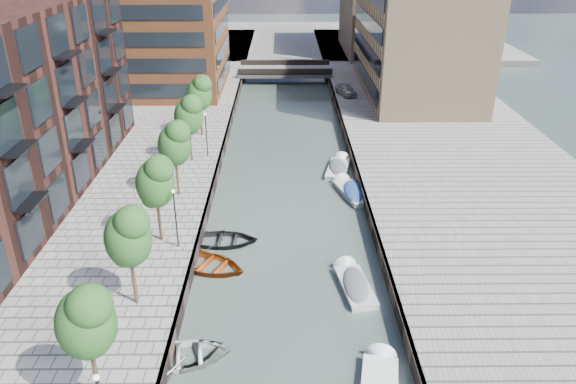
{
  "coord_description": "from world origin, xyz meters",
  "views": [
    {
      "loc": [
        -0.33,
        -7.69,
        19.9
      ],
      "look_at": [
        0.0,
        27.0,
        3.5
      ],
      "focal_mm": 35.0,
      "sensor_mm": 36.0,
      "label": 1
    }
  ],
  "objects_px": {
    "tree_2": "(128,235)",
    "motorboat_3": "(351,191)",
    "motorboat_2": "(379,384)",
    "tree_6": "(199,92)",
    "sloop_1": "(185,358)",
    "sloop_2": "(208,268)",
    "tree_3": "(155,180)",
    "tree_1": "(85,319)",
    "sloop_3": "(185,361)",
    "sloop_4": "(224,243)",
    "bridge": "(285,71)",
    "tree_4": "(174,142)",
    "motorboat_4": "(338,167)",
    "car": "(346,90)",
    "tree_5": "(188,114)",
    "motorboat_1": "(353,283)"
  },
  "relations": [
    {
      "from": "tree_2",
      "to": "motorboat_3",
      "type": "distance_m",
      "value": 21.77
    },
    {
      "from": "tree_2",
      "to": "motorboat_2",
      "type": "distance_m",
      "value": 14.79
    },
    {
      "from": "tree_6",
      "to": "sloop_1",
      "type": "xyz_separation_m",
      "value": [
        3.1,
        -31.38,
        -5.31
      ]
    },
    {
      "from": "tree_2",
      "to": "motorboat_2",
      "type": "height_order",
      "value": "tree_2"
    },
    {
      "from": "tree_6",
      "to": "sloop_2",
      "type": "distance_m",
      "value": 23.92
    },
    {
      "from": "motorboat_2",
      "to": "tree_3",
      "type": "bearing_deg",
      "value": 135.81
    },
    {
      "from": "tree_1",
      "to": "sloop_3",
      "type": "relative_size",
      "value": 1.22
    },
    {
      "from": "tree_1",
      "to": "sloop_4",
      "type": "bearing_deg",
      "value": 75.08
    },
    {
      "from": "bridge",
      "to": "tree_1",
      "type": "relative_size",
      "value": 2.18
    },
    {
      "from": "tree_1",
      "to": "motorboat_2",
      "type": "distance_m",
      "value": 13.86
    },
    {
      "from": "tree_1",
      "to": "motorboat_2",
      "type": "relative_size",
      "value": 1.15
    },
    {
      "from": "bridge",
      "to": "sloop_1",
      "type": "xyz_separation_m",
      "value": [
        -5.4,
        -57.38,
        -1.39
      ]
    },
    {
      "from": "motorboat_3",
      "to": "tree_4",
      "type": "bearing_deg",
      "value": -171.41
    },
    {
      "from": "sloop_2",
      "to": "motorboat_4",
      "type": "relative_size",
      "value": 0.99
    },
    {
      "from": "tree_3",
      "to": "car",
      "type": "distance_m",
      "value": 39.14
    },
    {
      "from": "sloop_2",
      "to": "sloop_3",
      "type": "height_order",
      "value": "sloop_2"
    },
    {
      "from": "sloop_2",
      "to": "sloop_3",
      "type": "xyz_separation_m",
      "value": [
        -0.2,
        -8.5,
        0.0
      ]
    },
    {
      "from": "tree_2",
      "to": "tree_4",
      "type": "bearing_deg",
      "value": 90.0
    },
    {
      "from": "sloop_2",
      "to": "sloop_4",
      "type": "height_order",
      "value": "sloop_2"
    },
    {
      "from": "sloop_4",
      "to": "car",
      "type": "height_order",
      "value": "car"
    },
    {
      "from": "bridge",
      "to": "tree_6",
      "type": "distance_m",
      "value": 27.63
    },
    {
      "from": "bridge",
      "to": "sloop_3",
      "type": "xyz_separation_m",
      "value": [
        -5.37,
        -57.58,
        -1.39
      ]
    },
    {
      "from": "bridge",
      "to": "sloop_2",
      "type": "relative_size",
      "value": 2.52
    },
    {
      "from": "tree_2",
      "to": "motorboat_4",
      "type": "distance_m",
      "value": 25.44
    },
    {
      "from": "bridge",
      "to": "tree_4",
      "type": "height_order",
      "value": "tree_4"
    },
    {
      "from": "tree_5",
      "to": "tree_6",
      "type": "bearing_deg",
      "value": 90.0
    },
    {
      "from": "tree_2",
      "to": "motorboat_1",
      "type": "distance_m",
      "value": 13.77
    },
    {
      "from": "sloop_1",
      "to": "motorboat_1",
      "type": "xyz_separation_m",
      "value": [
        9.35,
        6.27,
        0.19
      ]
    },
    {
      "from": "tree_6",
      "to": "motorboat_1",
      "type": "xyz_separation_m",
      "value": [
        12.45,
        -25.12,
        -5.12
      ]
    },
    {
      "from": "sloop_3",
      "to": "motorboat_3",
      "type": "distance_m",
      "value": 22.35
    },
    {
      "from": "tree_5",
      "to": "sloop_3",
      "type": "relative_size",
      "value": 1.22
    },
    {
      "from": "tree_1",
      "to": "motorboat_1",
      "type": "xyz_separation_m",
      "value": [
        12.45,
        9.88,
        -5.12
      ]
    },
    {
      "from": "motorboat_1",
      "to": "bridge",
      "type": "bearing_deg",
      "value": 94.42
    },
    {
      "from": "tree_2",
      "to": "motorboat_1",
      "type": "height_order",
      "value": "tree_2"
    },
    {
      "from": "tree_4",
      "to": "sloop_1",
      "type": "xyz_separation_m",
      "value": [
        3.1,
        -17.38,
        -5.31
      ]
    },
    {
      "from": "tree_6",
      "to": "motorboat_2",
      "type": "relative_size",
      "value": 1.15
    },
    {
      "from": "sloop_1",
      "to": "motorboat_3",
      "type": "distance_m",
      "value": 22.2
    },
    {
      "from": "bridge",
      "to": "tree_2",
      "type": "height_order",
      "value": "tree_2"
    },
    {
      "from": "tree_6",
      "to": "sloop_2",
      "type": "xyz_separation_m",
      "value": [
        3.33,
        -23.08,
        -5.31
      ]
    },
    {
      "from": "motorboat_3",
      "to": "car",
      "type": "bearing_deg",
      "value": 85.17
    },
    {
      "from": "tree_3",
      "to": "tree_6",
      "type": "bearing_deg",
      "value": 90.0
    },
    {
      "from": "motorboat_4",
      "to": "tree_4",
      "type": "bearing_deg",
      "value": -151.55
    },
    {
      "from": "tree_6",
      "to": "motorboat_3",
      "type": "height_order",
      "value": "tree_6"
    },
    {
      "from": "car",
      "to": "tree_3",
      "type": "bearing_deg",
      "value": -131.91
    },
    {
      "from": "bridge",
      "to": "sloop_2",
      "type": "bearing_deg",
      "value": -96.01
    },
    {
      "from": "tree_6",
      "to": "motorboat_1",
      "type": "bearing_deg",
      "value": -63.63
    },
    {
      "from": "tree_6",
      "to": "sloop_1",
      "type": "height_order",
      "value": "tree_6"
    },
    {
      "from": "sloop_2",
      "to": "motorboat_1",
      "type": "distance_m",
      "value": 9.35
    },
    {
      "from": "tree_5",
      "to": "motorboat_1",
      "type": "xyz_separation_m",
      "value": [
        12.45,
        -18.12,
        -5.12
      ]
    },
    {
      "from": "tree_5",
      "to": "sloop_2",
      "type": "distance_m",
      "value": 17.26
    }
  ]
}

